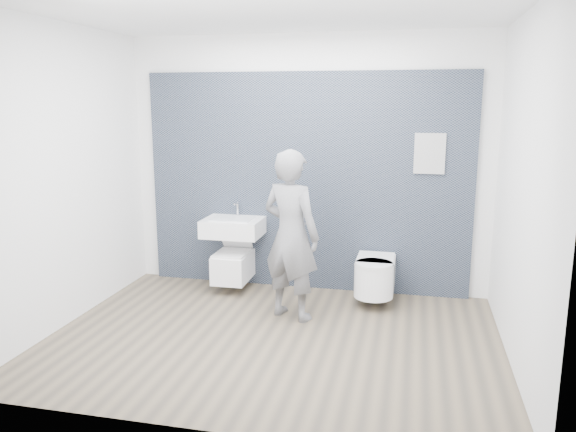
% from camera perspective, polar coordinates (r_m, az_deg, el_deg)
% --- Properties ---
extents(ground, '(4.00, 4.00, 0.00)m').
position_cam_1_polar(ground, '(5.16, -1.52, -12.28)').
color(ground, brown).
rests_on(ground, ground).
extents(room_shell, '(4.00, 4.00, 4.00)m').
position_cam_1_polar(room_shell, '(4.73, -1.63, 7.35)').
color(room_shell, white).
rests_on(room_shell, ground).
extents(tile_wall, '(3.60, 0.06, 2.40)m').
position_cam_1_polar(tile_wall, '(6.50, 1.72, -7.14)').
color(tile_wall, black).
rests_on(tile_wall, ground).
extents(washbasin, '(0.64, 0.48, 0.48)m').
position_cam_1_polar(washbasin, '(6.24, -5.62, -1.10)').
color(washbasin, white).
rests_on(washbasin, ground).
extents(toilet_square, '(0.36, 0.53, 0.64)m').
position_cam_1_polar(toilet_square, '(6.33, -5.60, -4.93)').
color(toilet_square, white).
rests_on(toilet_square, ground).
extents(toilet_rounded, '(0.40, 0.68, 0.37)m').
position_cam_1_polar(toilet_rounded, '(5.95, 8.80, -6.03)').
color(toilet_rounded, white).
rests_on(toilet_rounded, ground).
extents(info_placard, '(0.31, 0.03, 0.42)m').
position_cam_1_polar(info_placard, '(6.35, 13.49, -7.92)').
color(info_placard, white).
rests_on(info_placard, ground).
extents(visitor, '(0.71, 0.59, 1.65)m').
position_cam_1_polar(visitor, '(5.38, 0.31, -1.97)').
color(visitor, slate).
rests_on(visitor, ground).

